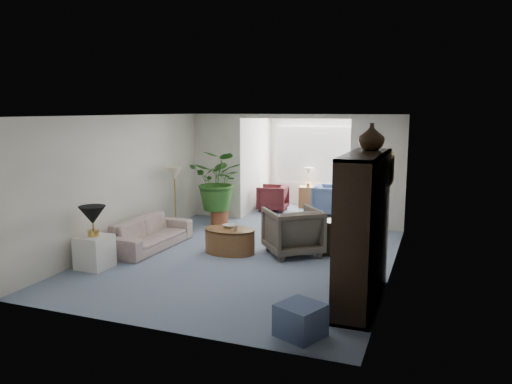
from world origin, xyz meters
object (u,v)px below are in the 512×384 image
at_px(sunroom_chair_blue, 330,200).
at_px(wingback_chair, 293,231).
at_px(plant_pot, 219,217).
at_px(table_lamp, 92,215).
at_px(end_table, 94,252).
at_px(cabinet_urn, 372,137).
at_px(coffee_cup, 235,228).
at_px(sunroom_chair_maroon, 273,198).
at_px(coffee_bowl, 229,226).
at_px(side_table_dark, 334,237).
at_px(entertainment_cabinet, 363,229).
at_px(floor_lamp, 174,173).
at_px(coffee_table, 230,241).
at_px(sofa, 150,233).
at_px(ottoman, 301,320).
at_px(sunroom_table, 308,197).
at_px(framed_picture, 391,170).

bearing_deg(sunroom_chair_blue, wingback_chair, 176.08).
bearing_deg(plant_pot, sunroom_chair_blue, 40.25).
relative_size(table_lamp, plant_pot, 1.10).
height_order(end_table, cabinet_urn, cabinet_urn).
bearing_deg(coffee_cup, sunroom_chair_maroon, 98.98).
height_order(coffee_bowl, side_table_dark, side_table_dark).
distance_m(entertainment_cabinet, sunroom_chair_blue, 5.66).
xyz_separation_m(floor_lamp, sunroom_chair_blue, (2.82, 2.71, -0.87)).
bearing_deg(cabinet_urn, floor_lamp, 153.65).
height_order(coffee_table, coffee_cup, coffee_cup).
bearing_deg(sofa, ottoman, -122.98).
xyz_separation_m(wingback_chair, sunroom_chair_blue, (-0.08, 3.56, -0.05)).
relative_size(side_table_dark, sunroom_chair_blue, 0.74).
bearing_deg(sunroom_table, side_table_dark, -69.07).
relative_size(wingback_chair, sunroom_chair_maroon, 1.27).
relative_size(table_lamp, entertainment_cabinet, 0.22).
relative_size(coffee_table, coffee_bowl, 4.14).
height_order(sofa, cabinet_urn, cabinet_urn).
xyz_separation_m(table_lamp, coffee_bowl, (1.70, 1.69, -0.42)).
relative_size(floor_lamp, coffee_bowl, 1.57).
xyz_separation_m(framed_picture, entertainment_cabinet, (-0.23, -1.16, -0.68)).
distance_m(entertainment_cabinet, plant_pot, 5.25).
relative_size(coffee_table, coffee_cup, 10.32).
bearing_deg(cabinet_urn, plant_pot, 140.97).
bearing_deg(wingback_chair, sunroom_chair_maroon, -104.16).
height_order(wingback_chair, sunroom_table, wingback_chair).
bearing_deg(floor_lamp, coffee_bowl, -31.59).
distance_m(framed_picture, ottoman, 2.96).
bearing_deg(framed_picture, coffee_table, 173.04).
bearing_deg(sunroom_table, framed_picture, -62.70).
height_order(end_table, sunroom_chair_blue, sunroom_chair_blue).
xyz_separation_m(cabinet_urn, sunroom_chair_maroon, (-3.09, 4.90, -1.89)).
height_order(framed_picture, plant_pot, framed_picture).
relative_size(sofa, sunroom_chair_blue, 2.33).
distance_m(floor_lamp, sunroom_chair_maroon, 3.15).
xyz_separation_m(sofa, entertainment_cabinet, (4.16, -1.27, 0.74)).
distance_m(coffee_table, sunroom_chair_maroon, 3.92).
relative_size(wingback_chair, cabinet_urn, 2.49).
bearing_deg(coffee_cup, plant_pot, 121.31).
relative_size(sofa, ottoman, 4.08).
height_order(table_lamp, plant_pot, table_lamp).
xyz_separation_m(framed_picture, coffee_bowl, (-2.89, 0.45, -1.22)).
distance_m(sofa, coffee_cup, 1.71).
bearing_deg(table_lamp, wingback_chair, 33.91).
distance_m(coffee_table, entertainment_cabinet, 3.12).
height_order(floor_lamp, sunroom_table, floor_lamp).
bearing_deg(sunroom_chair_maroon, coffee_cup, 3.70).
relative_size(ottoman, sunroom_chair_blue, 0.57).
distance_m(sofa, entertainment_cabinet, 4.41).
bearing_deg(plant_pot, framed_picture, -30.90).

